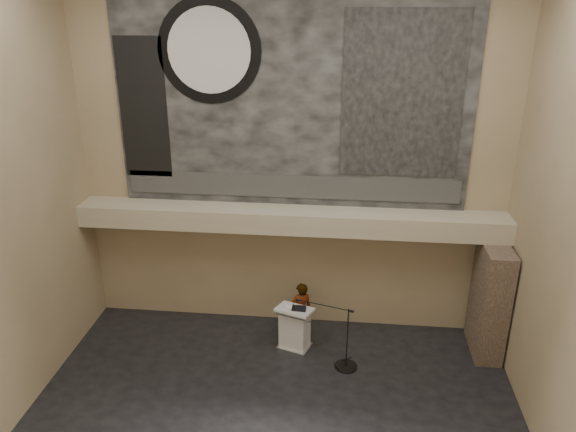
# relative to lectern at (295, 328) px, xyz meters

# --- Properties ---
(floor) EXTENTS (10.00, 10.00, 0.00)m
(floor) POSITION_rel_lectern_xyz_m (-0.21, -2.72, -0.55)
(floor) COLOR black
(floor) RESTS_ON ground
(wall_back) EXTENTS (10.00, 0.02, 8.50)m
(wall_back) POSITION_rel_lectern_xyz_m (-0.21, 1.28, 3.70)
(wall_back) COLOR #8B7958
(wall_back) RESTS_ON floor
(wall_front) EXTENTS (10.00, 0.02, 8.50)m
(wall_front) POSITION_rel_lectern_xyz_m (-0.21, -6.72, 3.70)
(wall_front) COLOR #8B7958
(wall_front) RESTS_ON floor
(soffit) EXTENTS (10.00, 0.80, 0.50)m
(soffit) POSITION_rel_lectern_xyz_m (-0.21, 0.88, 2.40)
(soffit) COLOR tan
(soffit) RESTS_ON wall_back
(sprinkler_left) EXTENTS (0.04, 0.04, 0.06)m
(sprinkler_left) POSITION_rel_lectern_xyz_m (-1.81, 0.83, 2.12)
(sprinkler_left) COLOR #B2893D
(sprinkler_left) RESTS_ON soffit
(sprinkler_right) EXTENTS (0.04, 0.04, 0.06)m
(sprinkler_right) POSITION_rel_lectern_xyz_m (1.69, 0.83, 2.12)
(sprinkler_right) COLOR #B2893D
(sprinkler_right) RESTS_ON soffit
(banner) EXTENTS (8.00, 0.05, 5.00)m
(banner) POSITION_rel_lectern_xyz_m (-0.21, 1.25, 5.15)
(banner) COLOR black
(banner) RESTS_ON wall_back
(banner_text_strip) EXTENTS (7.76, 0.02, 0.55)m
(banner_text_strip) POSITION_rel_lectern_xyz_m (-0.21, 1.21, 3.10)
(banner_text_strip) COLOR #2F2F2F
(banner_text_strip) RESTS_ON banner
(banner_clock_rim) EXTENTS (2.30, 0.02, 2.30)m
(banner_clock_rim) POSITION_rel_lectern_xyz_m (-2.01, 1.21, 6.15)
(banner_clock_rim) COLOR black
(banner_clock_rim) RESTS_ON banner
(banner_clock_face) EXTENTS (1.84, 0.02, 1.84)m
(banner_clock_face) POSITION_rel_lectern_xyz_m (-2.01, 1.19, 6.15)
(banner_clock_face) COLOR silver
(banner_clock_face) RESTS_ON banner
(banner_building_print) EXTENTS (2.60, 0.02, 3.60)m
(banner_building_print) POSITION_rel_lectern_xyz_m (2.19, 1.21, 5.25)
(banner_building_print) COLOR black
(banner_building_print) RESTS_ON banner
(banner_brick_print) EXTENTS (1.10, 0.02, 3.20)m
(banner_brick_print) POSITION_rel_lectern_xyz_m (-3.61, 1.21, 4.85)
(banner_brick_print) COLOR black
(banner_brick_print) RESTS_ON banner
(stone_pier) EXTENTS (0.60, 1.40, 2.70)m
(stone_pier) POSITION_rel_lectern_xyz_m (4.44, 0.43, 0.80)
(stone_pier) COLOR #423328
(stone_pier) RESTS_ON floor
(lectern) EXTENTS (0.96, 0.81, 1.14)m
(lectern) POSITION_rel_lectern_xyz_m (0.00, 0.00, 0.00)
(lectern) COLOR silver
(lectern) RESTS_ON floor
(binder) EXTENTS (0.33, 0.26, 0.04)m
(binder) POSITION_rel_lectern_xyz_m (0.10, -0.04, 0.56)
(binder) COLOR black
(binder) RESTS_ON lectern
(papers) EXTENTS (0.22, 0.29, 0.00)m
(papers) POSITION_rel_lectern_xyz_m (-0.11, -0.05, 0.55)
(papers) COLOR white
(papers) RESTS_ON lectern
(speaker_person) EXTENTS (0.64, 0.55, 1.49)m
(speaker_person) POSITION_rel_lectern_xyz_m (0.11, 0.46, 0.19)
(speaker_person) COLOR white
(speaker_person) RESTS_ON floor
(mic_stand) EXTENTS (1.44, 0.61, 1.52)m
(mic_stand) POSITION_rel_lectern_xyz_m (1.19, -0.58, -0.32)
(mic_stand) COLOR black
(mic_stand) RESTS_ON floor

